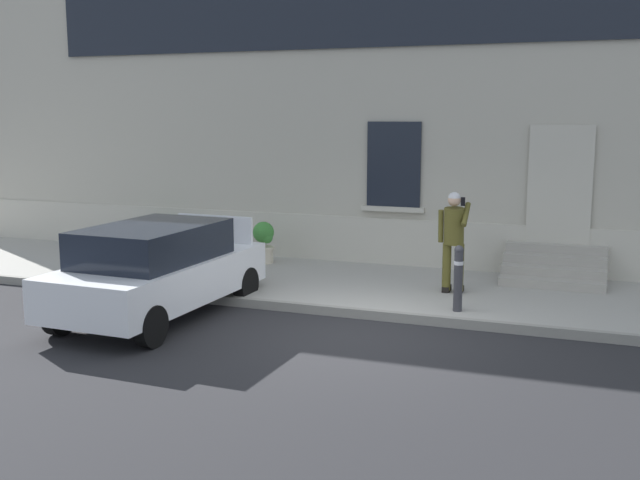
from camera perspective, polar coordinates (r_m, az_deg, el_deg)
ground_plane at (r=11.11m, az=2.46°, el=-7.22°), size 80.00×80.00×0.00m
sidewalk at (r=13.69m, az=6.10°, el=-3.72°), size 24.00×3.60×0.15m
curb_edge at (r=11.95m, az=3.87°, el=-5.65°), size 24.00×0.12×0.15m
building_facade at (r=15.76m, az=8.66°, el=11.34°), size 24.00×1.52×7.50m
entrance_stoop at (r=14.53m, az=17.32°, el=-2.06°), size 1.83×1.28×0.64m
hatchback_car_white at (r=12.15m, az=-12.14°, el=-2.13°), size 1.90×4.12×1.50m
bollard_near_person at (r=11.90m, az=10.43°, el=-2.69°), size 0.15×0.15×1.04m
person_on_phone at (r=13.02m, az=10.09°, el=0.33°), size 0.51×0.46×1.75m
planter_charcoal at (r=17.05m, az=-12.52°, el=0.55°), size 0.44×0.44×0.86m
planter_cream at (r=15.57m, az=-4.28°, el=-0.09°), size 0.44×0.44×0.86m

